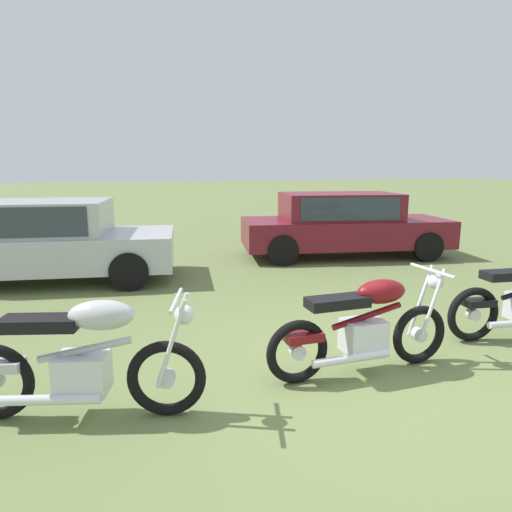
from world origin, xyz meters
The scene contains 5 objects.
ground_plane centered at (0.00, 0.00, 0.00)m, with size 120.00×120.00×0.00m, color olive.
motorcycle_silver centered at (-2.46, 0.31, 0.49)m, with size 1.95×0.90×1.02m.
motorcycle_maroon centered at (0.12, 0.24, 0.48)m, with size 1.99×0.64×1.02m.
car_silver centered at (-3.12, 5.33, 0.80)m, with size 4.62×2.64×1.43m.
car_burgundy centered at (3.01, 5.51, 0.80)m, with size 4.83×2.68×1.43m.
Camera 1 is at (-2.33, -3.34, 2.01)m, focal length 31.80 mm.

